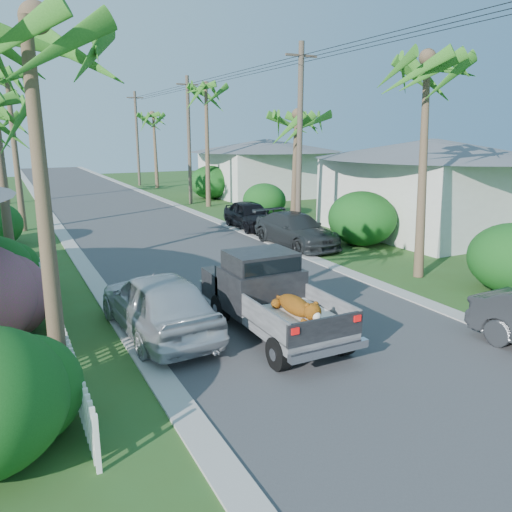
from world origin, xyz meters
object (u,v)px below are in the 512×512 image
parked_car_ln (158,303)px  palm_r_b (296,115)px  palm_l_a (24,20)px  parked_car_rm (296,230)px  palm_r_a (432,60)px  house_right_near (430,190)px  pickup_truck (266,293)px  utility_pole_b (300,144)px  parked_car_rf (250,215)px  utility_pole_d (137,138)px  palm_r_c (206,87)px  palm_r_d (154,115)px  palm_l_c (6,74)px  house_right_far (266,170)px  utility_pole_c (189,140)px

parked_car_ln → palm_r_b: 15.22m
palm_l_a → parked_car_rm: bearing=39.4°
palm_r_a → palm_r_b: 9.12m
parked_car_ln → house_right_near: (16.60, 7.07, 1.39)m
pickup_truck → utility_pole_b: size_ratio=0.57×
parked_car_rf → house_right_near: (8.00, -4.92, 1.47)m
palm_l_a → utility_pole_d: 41.77m
parked_car_rm → utility_pole_d: (0.60, 30.79, 3.86)m
palm_r_c → palm_r_b: bearing=-87.9°
palm_r_a → palm_r_d: 34.01m
parked_car_ln → utility_pole_b: size_ratio=0.54×
pickup_truck → parked_car_rm: (5.99, 8.25, -0.27)m
palm_r_b → utility_pole_b: bearing=-116.6°
palm_l_c → house_right_near: size_ratio=1.02×
palm_r_d → utility_pole_b: (-0.90, -27.00, -2.14)m
palm_l_c → utility_pole_d: (11.60, 21.00, -3.31)m
house_right_far → utility_pole_d: utility_pole_d is taller
parked_car_rf → palm_l_c: 14.08m
palm_l_a → utility_pole_d: (11.80, 40.00, -2.33)m
parked_car_rm → parked_car_rf: bearing=87.2°
utility_pole_b → utility_pole_d: (0.00, 30.00, 0.00)m
palm_r_b → utility_pole_c: (-1.00, 13.00, -1.35)m
house_right_near → parked_car_rf: bearing=148.4°
utility_pole_d → palm_r_b: bearing=-88.0°
house_right_far → utility_pole_b: (-7.40, -17.00, 2.48)m
palm_l_a → utility_pole_b: 15.64m
palm_l_a → palm_r_a: palm_r_a is taller
parked_car_rm → palm_l_a: 15.77m
parked_car_rm → utility_pole_c: 16.27m
parked_car_rf → utility_pole_d: size_ratio=0.49×
parked_car_rf → palm_r_a: size_ratio=0.50×
parked_car_rf → parked_car_ln: parked_car_ln is taller
parked_car_rm → house_right_far: house_right_far is taller
palm_r_a → palm_r_b: bearing=88.1°
parked_car_ln → utility_pole_d: size_ratio=0.54×
palm_l_a → utility_pole_b: bearing=40.3°
parked_car_rm → palm_r_c: (1.20, 13.79, 7.37)m
parked_car_ln → palm_r_b: (10.20, 10.07, 5.12)m
palm_l_a → utility_pole_c: (11.80, 25.00, -2.33)m
palm_r_c → utility_pole_c: size_ratio=1.04×
pickup_truck → palm_r_c: palm_r_c is taller
parked_car_ln → utility_pole_c: size_ratio=0.54×
house_right_far → utility_pole_b: bearing=-113.5°
palm_r_a → house_right_far: palm_r_a is taller
parked_car_ln → palm_r_c: palm_r_c is taller
palm_r_c → parked_car_rf: bearing=-97.5°
palm_l_a → palm_r_d: 39.12m
palm_l_a → palm_r_c: size_ratio=0.87×
palm_l_c → parked_car_rm: bearing=-41.7°
parked_car_ln → palm_r_a: bearing=-177.2°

